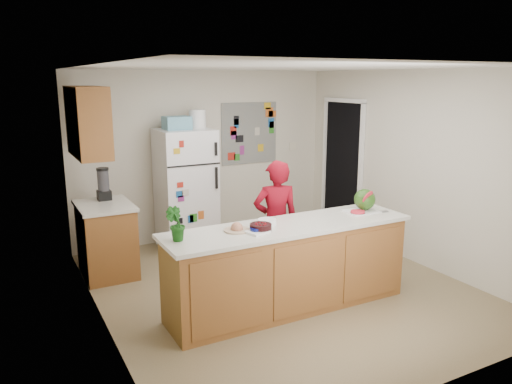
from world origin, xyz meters
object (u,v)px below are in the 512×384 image
person (276,222)px  watermelon (365,199)px  refrigerator (186,189)px  cherry_bowl (261,227)px

person → watermelon: bearing=159.3°
watermelon → refrigerator: bearing=119.1°
person → cherry_bowl: person is taller
refrigerator → cherry_bowl: size_ratio=7.82×
refrigerator → watermelon: 2.65m
refrigerator → person: (0.48, -1.71, -0.11)m
person → watermelon: 1.05m
person → cherry_bowl: size_ratio=6.80×
refrigerator → watermelon: size_ratio=7.12×
person → watermelon: person is taller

